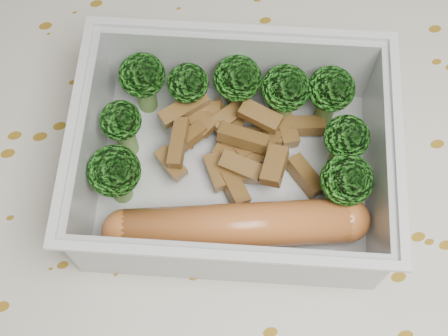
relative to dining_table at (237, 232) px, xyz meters
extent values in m
cube|color=brown|center=(0.00, 0.00, 0.06)|extent=(1.40, 0.90, 0.04)
cube|color=beige|center=(0.00, 0.00, 0.09)|extent=(1.46, 0.96, 0.01)
cube|color=silver|center=(0.00, 0.01, 0.09)|extent=(0.22, 0.19, 0.00)
cube|color=silver|center=(0.02, 0.07, 0.12)|extent=(0.17, 0.06, 0.06)
cube|color=silver|center=(-0.02, -0.05, 0.12)|extent=(0.17, 0.06, 0.06)
cube|color=silver|center=(0.08, -0.02, 0.12)|extent=(0.05, 0.12, 0.06)
cube|color=silver|center=(-0.09, 0.04, 0.12)|extent=(0.05, 0.12, 0.06)
cube|color=silver|center=(0.02, 0.08, 0.15)|extent=(0.18, 0.07, 0.00)
cube|color=silver|center=(-0.03, -0.06, 0.15)|extent=(0.18, 0.07, 0.00)
cube|color=silver|center=(0.09, -0.02, 0.15)|extent=(0.05, 0.13, 0.00)
cube|color=silver|center=(-0.09, 0.04, 0.15)|extent=(0.05, 0.13, 0.00)
cylinder|color=#608C3F|center=(-0.04, 0.08, 0.11)|extent=(0.02, 0.02, 0.03)
ellipsoid|color=#348826|center=(-0.04, 0.08, 0.13)|extent=(0.03, 0.03, 0.03)
cylinder|color=#608C3F|center=(-0.02, 0.06, 0.11)|extent=(0.02, 0.02, 0.03)
ellipsoid|color=#348826|center=(-0.02, 0.06, 0.13)|extent=(0.03, 0.03, 0.02)
cylinder|color=#608C3F|center=(0.01, 0.06, 0.11)|extent=(0.02, 0.02, 0.03)
ellipsoid|color=#348826|center=(0.01, 0.06, 0.13)|extent=(0.03, 0.03, 0.03)
cylinder|color=#608C3F|center=(0.04, 0.04, 0.11)|extent=(0.02, 0.02, 0.03)
ellipsoid|color=#348826|center=(0.04, 0.04, 0.13)|extent=(0.03, 0.03, 0.03)
cylinder|color=#608C3F|center=(0.07, 0.03, 0.11)|extent=(0.02, 0.02, 0.03)
ellipsoid|color=#348826|center=(0.07, 0.03, 0.13)|extent=(0.03, 0.03, 0.03)
cylinder|color=#608C3F|center=(-0.06, 0.05, 0.11)|extent=(0.02, 0.02, 0.03)
ellipsoid|color=#348826|center=(-0.06, 0.05, 0.13)|extent=(0.03, 0.03, 0.02)
cylinder|color=#608C3F|center=(0.07, 0.00, 0.11)|extent=(0.02, 0.02, 0.03)
ellipsoid|color=#348826|center=(0.07, 0.00, 0.13)|extent=(0.03, 0.03, 0.02)
cylinder|color=#608C3F|center=(-0.07, 0.02, 0.11)|extent=(0.02, 0.02, 0.03)
ellipsoid|color=#348826|center=(-0.07, 0.02, 0.13)|extent=(0.03, 0.03, 0.03)
cylinder|color=#608C3F|center=(0.06, -0.03, 0.11)|extent=(0.02, 0.02, 0.03)
ellipsoid|color=#348826|center=(0.06, -0.03, 0.13)|extent=(0.03, 0.03, 0.03)
cube|color=brown|center=(0.00, 0.02, 0.10)|extent=(0.03, 0.03, 0.01)
cube|color=brown|center=(0.00, 0.04, 0.10)|extent=(0.01, 0.02, 0.01)
cube|color=brown|center=(0.01, 0.03, 0.11)|extent=(0.03, 0.03, 0.01)
cube|color=brown|center=(0.02, 0.03, 0.10)|extent=(0.03, 0.02, 0.01)
cube|color=brown|center=(-0.02, 0.05, 0.11)|extent=(0.02, 0.03, 0.01)
cube|color=brown|center=(0.04, 0.03, 0.10)|extent=(0.01, 0.03, 0.01)
cube|color=brown|center=(0.03, 0.03, 0.10)|extent=(0.01, 0.02, 0.01)
cube|color=brown|center=(-0.04, 0.02, 0.11)|extent=(0.02, 0.03, 0.01)
cube|color=brown|center=(0.02, 0.03, 0.12)|extent=(0.03, 0.03, 0.01)
cube|color=brown|center=(-0.01, 0.05, 0.11)|extent=(0.03, 0.02, 0.01)
cube|color=brown|center=(0.01, 0.05, 0.11)|extent=(0.03, 0.02, 0.01)
cube|color=brown|center=(-0.01, 0.05, 0.11)|extent=(0.03, 0.03, 0.01)
cube|color=brown|center=(0.01, 0.04, 0.10)|extent=(0.03, 0.03, 0.01)
cube|color=brown|center=(0.01, 0.02, 0.10)|extent=(0.03, 0.02, 0.01)
cube|color=brown|center=(0.01, 0.00, 0.10)|extent=(0.03, 0.02, 0.01)
cube|color=brown|center=(-0.01, 0.01, 0.10)|extent=(0.01, 0.03, 0.01)
cube|color=brown|center=(0.00, 0.01, 0.11)|extent=(0.03, 0.03, 0.01)
cube|color=brown|center=(0.02, 0.02, 0.10)|extent=(0.03, 0.03, 0.01)
cube|color=brown|center=(0.02, 0.02, 0.10)|extent=(0.04, 0.03, 0.01)
cube|color=brown|center=(-0.01, 0.05, 0.10)|extent=(0.02, 0.02, 0.01)
cube|color=brown|center=(0.02, 0.00, 0.12)|extent=(0.02, 0.03, 0.01)
cube|color=brown|center=(0.00, 0.00, 0.10)|extent=(0.02, 0.03, 0.01)
cube|color=brown|center=(-0.03, 0.03, 0.12)|extent=(0.02, 0.03, 0.01)
cube|color=brown|center=(0.05, 0.03, 0.10)|extent=(0.03, 0.02, 0.01)
cube|color=brown|center=(-0.02, 0.05, 0.12)|extent=(0.04, 0.02, 0.01)
cube|color=brown|center=(0.00, 0.05, 0.10)|extent=(0.02, 0.02, 0.01)
cube|color=brown|center=(0.04, -0.01, 0.10)|extent=(0.02, 0.03, 0.01)
cube|color=brown|center=(-0.02, 0.04, 0.11)|extent=(0.03, 0.02, 0.01)
cube|color=brown|center=(-0.02, 0.05, 0.10)|extent=(0.03, 0.03, 0.01)
cylinder|color=#B5612C|center=(-0.01, -0.03, 0.11)|extent=(0.14, 0.06, 0.03)
sphere|color=#B5612C|center=(0.05, -0.04, 0.11)|extent=(0.03, 0.03, 0.03)
sphere|color=#B5612C|center=(-0.08, -0.02, 0.11)|extent=(0.03, 0.03, 0.03)
camera|label=1|loc=(-0.05, -0.14, 0.47)|focal=50.00mm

